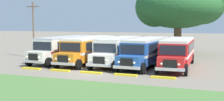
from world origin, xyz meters
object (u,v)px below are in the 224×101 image
(parked_bus_slot_0, at_px, (66,47))
(parked_bus_slot_2, at_px, (119,49))
(utility_pole, at_px, (33,28))
(parked_bus_slot_1, at_px, (89,49))
(broad_shade_tree, at_px, (180,5))
(parked_bus_slot_3, at_px, (146,51))
(parked_bus_slot_4, at_px, (178,51))

(parked_bus_slot_0, distance_m, parked_bus_slot_2, 6.50)
(parked_bus_slot_0, height_order, utility_pole, utility_pole)
(parked_bus_slot_0, relative_size, parked_bus_slot_1, 1.00)
(parked_bus_slot_0, distance_m, parked_bus_slot_1, 3.16)
(parked_bus_slot_2, bearing_deg, parked_bus_slot_1, -87.01)
(utility_pole, bearing_deg, parked_bus_slot_0, -16.08)
(parked_bus_slot_1, bearing_deg, utility_pole, -102.77)
(parked_bus_slot_2, distance_m, broad_shade_tree, 14.87)
(parked_bus_slot_1, distance_m, broad_shade_tree, 16.40)
(parked_bus_slot_0, height_order, broad_shade_tree, broad_shade_tree)
(parked_bus_slot_3, bearing_deg, parked_bus_slot_4, 97.57)
(broad_shade_tree, bearing_deg, parked_bus_slot_0, -128.68)
(parked_bus_slot_3, xyz_separation_m, parked_bus_slot_4, (3.14, 0.36, 0.00))
(parked_bus_slot_0, relative_size, parked_bus_slot_4, 1.00)
(parked_bus_slot_2, relative_size, parked_bus_slot_3, 1.00)
(parked_bus_slot_0, xyz_separation_m, parked_bus_slot_4, (12.75, 0.10, 0.00))
(broad_shade_tree, bearing_deg, parked_bus_slot_1, -119.04)
(parked_bus_slot_1, xyz_separation_m, utility_pole, (-8.79, 1.85, 2.18))
(parked_bus_slot_0, xyz_separation_m, utility_pole, (-5.64, 1.63, 2.18))
(parked_bus_slot_1, height_order, parked_bus_slot_4, same)
(parked_bus_slot_4, distance_m, utility_pole, 18.59)
(parked_bus_slot_1, distance_m, parked_bus_slot_4, 9.61)
(utility_pole, bearing_deg, parked_bus_slot_4, -4.74)
(parked_bus_slot_3, bearing_deg, parked_bus_slot_0, -90.47)
(parked_bus_slot_2, height_order, broad_shade_tree, broad_shade_tree)
(parked_bus_slot_0, relative_size, parked_bus_slot_3, 1.00)
(parked_bus_slot_2, height_order, parked_bus_slot_4, same)
(parked_bus_slot_2, distance_m, parked_bus_slot_4, 6.26)
(parked_bus_slot_0, bearing_deg, utility_pole, -103.63)
(parked_bus_slot_3, relative_size, utility_pole, 1.54)
(parked_bus_slot_3, bearing_deg, utility_pole, -95.97)
(parked_bus_slot_4, xyz_separation_m, utility_pole, (-18.39, 1.53, 2.18))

